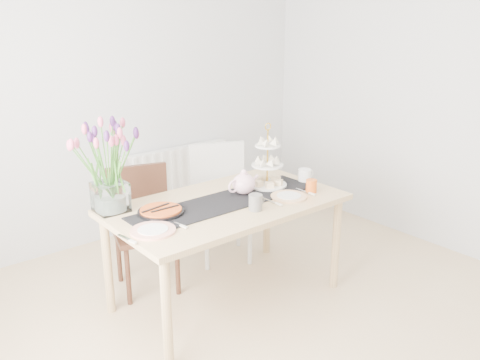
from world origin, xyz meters
TOP-DOWN VIEW (x-y plane):
  - room_shell at (0.00, 0.00)m, footprint 4.50×4.50m
  - radiator at (0.50, 2.19)m, footprint 1.20×0.08m
  - dining_table at (-0.01, 0.71)m, footprint 1.60×0.90m
  - chair_brown at (-0.35, 1.30)m, footprint 0.56×0.56m
  - chair_white at (0.41, 1.34)m, footprint 0.62×0.62m
  - table_runner at (-0.01, 0.71)m, footprint 1.40×0.35m
  - tulip_vase at (-0.70, 1.05)m, footprint 0.71×0.71m
  - cake_stand at (0.42, 0.78)m, footprint 0.29×0.29m
  - teapot at (0.17, 0.75)m, footprint 0.27×0.22m
  - cream_jug at (0.72, 0.68)m, footprint 0.11×0.11m
  - tart_tin at (-0.48, 0.80)m, footprint 0.30×0.30m
  - mug_grey at (0.04, 0.47)m, footprint 0.09×0.09m
  - mug_orange at (0.58, 0.48)m, footprint 0.11×0.11m
  - plate_left at (-0.66, 0.59)m, footprint 0.31×0.31m
  - plate_right at (0.38, 0.50)m, footprint 0.26×0.26m

SIDE VIEW (x-z plane):
  - radiator at x=0.50m, z-range 0.15..0.75m
  - chair_brown at x=-0.35m, z-range 0.08..0.98m
  - chair_white at x=0.41m, z-range 0.08..1.03m
  - dining_table at x=-0.01m, z-range 0.30..1.05m
  - table_runner at x=-0.01m, z-range 0.75..0.76m
  - plate_right at x=0.38m, z-range 0.75..0.76m
  - plate_left at x=-0.66m, z-range 0.75..0.76m
  - tart_tin at x=-0.48m, z-range 0.75..0.79m
  - mug_orange at x=0.58m, z-range 0.75..0.84m
  - cream_jug at x=0.72m, z-range 0.75..0.85m
  - mug_grey at x=0.04m, z-range 0.75..0.86m
  - teapot at x=0.17m, z-range 0.75..0.92m
  - cake_stand at x=0.42m, z-range 0.66..1.09m
  - tulip_vase at x=-0.70m, z-range 0.84..1.45m
  - room_shell at x=0.00m, z-range -0.95..3.55m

